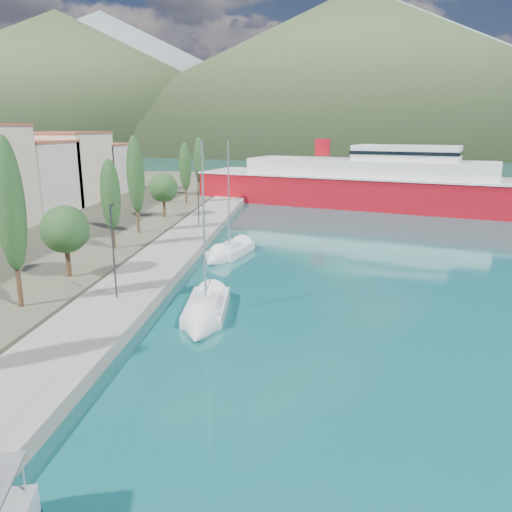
# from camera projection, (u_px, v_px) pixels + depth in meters

# --- Properties ---
(ground) EXTENTS (1400.00, 1400.00, 0.00)m
(ground) POSITION_uv_depth(u_px,v_px,m) (294.00, 172.00, 135.16)
(ground) COLOR #135758
(quay) EXTENTS (5.00, 88.00, 0.80)m
(quay) POSITION_uv_depth(u_px,v_px,m) (170.00, 254.00, 45.29)
(quay) COLOR gray
(quay) RESTS_ON ground
(hills_far) EXTENTS (1480.00, 900.00, 180.00)m
(hills_far) POSITION_uv_depth(u_px,v_px,m) (424.00, 70.00, 583.61)
(hills_far) COLOR gray
(hills_far) RESTS_ON ground
(hills_near) EXTENTS (1010.00, 520.00, 115.00)m
(hills_near) POSITION_uv_depth(u_px,v_px,m) (441.00, 74.00, 357.08)
(hills_near) COLOR #40512D
(hills_near) RESTS_ON ground
(tree_row) EXTENTS (3.58, 66.02, 10.47)m
(tree_row) POSITION_uv_depth(u_px,v_px,m) (130.00, 189.00, 49.80)
(tree_row) COLOR #47301E
(tree_row) RESTS_ON land_strip
(lamp_posts) EXTENTS (0.15, 48.93, 6.06)m
(lamp_posts) POSITION_uv_depth(u_px,v_px,m) (119.00, 245.00, 32.68)
(lamp_posts) COLOR #2D2D33
(lamp_posts) RESTS_ON quay
(sailboat_near) EXTENTS (2.99, 8.35, 11.79)m
(sailboat_near) POSITION_uv_depth(u_px,v_px,m) (203.00, 319.00, 30.06)
(sailboat_near) COLOR silver
(sailboat_near) RESTS_ON ground
(sailboat_mid) EXTENTS (4.56, 8.16, 11.44)m
(sailboat_mid) POSITION_uv_depth(u_px,v_px,m) (222.00, 256.00, 45.04)
(sailboat_mid) COLOR silver
(sailboat_mid) RESTS_ON ground
(ferry) EXTENTS (53.27, 28.44, 10.45)m
(ferry) POSITION_uv_depth(u_px,v_px,m) (369.00, 185.00, 75.03)
(ferry) COLOR #A40B17
(ferry) RESTS_ON ground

